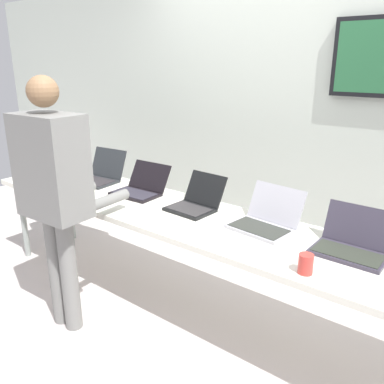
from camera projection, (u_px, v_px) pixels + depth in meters
The scene contains 11 objects.
ground at pixel (189, 312), 2.91m from camera, with size 8.00×8.00×0.04m, color beige.
back_wall at pixel (275, 121), 3.35m from camera, with size 8.00×0.11×2.44m.
workbench at pixel (189, 221), 2.69m from camera, with size 3.61×0.70×0.74m.
equipment_box at pixel (60, 155), 3.59m from camera, with size 0.42×0.34×0.36m.
laptop_station_0 at pixel (100, 174), 3.42m from camera, with size 0.38×0.39×0.26m.
laptop_station_1 at pixel (141, 187), 3.10m from camera, with size 0.37×0.36×0.22m.
laptop_station_2 at pixel (196, 202), 2.78m from camera, with size 0.32×0.36×0.22m.
laptop_station_3 at pixel (266, 219), 2.46m from camera, with size 0.40×0.37×0.24m.
laptop_station_4 at pixel (353, 243), 2.14m from camera, with size 0.37×0.31×0.23m.
person at pixel (55, 185), 2.46m from camera, with size 0.45×0.60×1.64m.
coffee_mug at pixel (306, 264), 1.93m from camera, with size 0.07×0.07×0.10m.
Camera 1 is at (1.56, -1.95, 1.72)m, focal length 37.60 mm.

